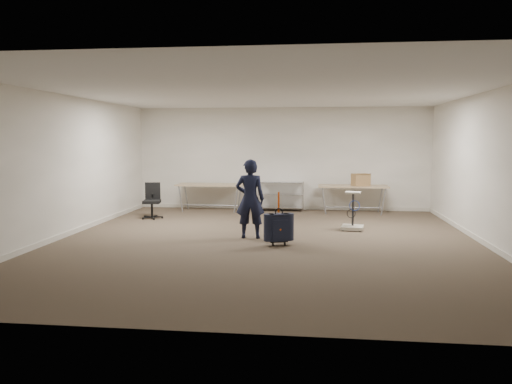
# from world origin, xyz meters

# --- Properties ---
(ground) EXTENTS (9.00, 9.00, 0.00)m
(ground) POSITION_xyz_m (0.00, 0.00, 0.00)
(ground) COLOR #413427
(ground) RESTS_ON ground
(room_shell) EXTENTS (8.00, 9.00, 9.00)m
(room_shell) POSITION_xyz_m (0.00, 1.38, 0.05)
(room_shell) COLOR beige
(room_shell) RESTS_ON ground
(folding_table_left) EXTENTS (1.80, 0.75, 0.73)m
(folding_table_left) POSITION_xyz_m (-1.90, 3.95, 0.68)
(folding_table_left) COLOR #9E8261
(folding_table_left) RESTS_ON ground
(folding_table_right) EXTENTS (1.80, 0.75, 0.73)m
(folding_table_right) POSITION_xyz_m (1.90, 3.95, 0.68)
(folding_table_right) COLOR #9E8261
(folding_table_right) RESTS_ON ground
(wire_shelf) EXTENTS (1.22, 0.47, 0.80)m
(wire_shelf) POSITION_xyz_m (0.00, 4.20, 0.44)
(wire_shelf) COLOR silver
(wire_shelf) RESTS_ON ground
(person) EXTENTS (0.59, 0.40, 1.55)m
(person) POSITION_xyz_m (-0.35, 0.33, 0.77)
(person) COLOR black
(person) RESTS_ON ground
(suitcase) EXTENTS (0.41, 0.31, 0.98)m
(suitcase) POSITION_xyz_m (0.26, -0.31, 0.33)
(suitcase) COLOR black
(suitcase) RESTS_ON ground
(office_chair) EXTENTS (0.53, 0.53, 0.87)m
(office_chair) POSITION_xyz_m (-3.05, 2.50, 0.26)
(office_chair) COLOR black
(office_chair) RESTS_ON ground
(equipment_cart) EXTENTS (0.51, 0.51, 0.82)m
(equipment_cart) POSITION_xyz_m (1.72, 1.46, 0.22)
(equipment_cart) COLOR beige
(equipment_cart) RESTS_ON ground
(cardboard_box) EXTENTS (0.50, 0.44, 0.31)m
(cardboard_box) POSITION_xyz_m (2.09, 3.92, 0.89)
(cardboard_box) COLOR #A4764C
(cardboard_box) RESTS_ON folding_table_right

